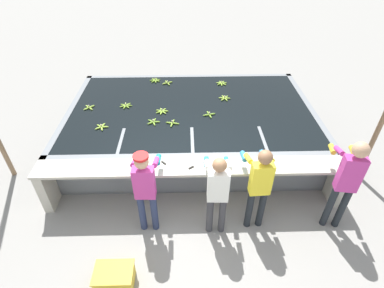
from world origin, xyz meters
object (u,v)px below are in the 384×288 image
(banana_bunch_floating_1, at_px, (209,114))
(banana_bunch_floating_5, at_px, (89,108))
(banana_bunch_floating_9, at_px, (167,83))
(knife_0, at_px, (195,166))
(banana_bunch_floating_10, at_px, (155,80))
(crate, at_px, (115,278))
(banana_bunch_floating_8, at_px, (162,111))
(worker_2, at_px, (259,183))
(banana_bunch_floating_6, at_px, (101,127))
(knife_1, at_px, (167,165))
(banana_bunch_floating_0, at_px, (222,83))
(banana_bunch_floating_4, at_px, (153,122))
(worker_3, at_px, (347,178))
(banana_bunch_floating_2, at_px, (172,123))
(banana_bunch_floating_7, at_px, (126,106))
(worker_1, at_px, (218,190))
(worker_0, at_px, (145,186))
(banana_bunch_floating_3, at_px, (225,98))

(banana_bunch_floating_1, xyz_separation_m, banana_bunch_floating_5, (-2.59, 0.35, 0.00))
(banana_bunch_floating_9, height_order, knife_0, banana_bunch_floating_9)
(banana_bunch_floating_10, bearing_deg, crate, -93.32)
(banana_bunch_floating_5, xyz_separation_m, banana_bunch_floating_10, (1.34, 1.31, -0.00))
(banana_bunch_floating_8, bearing_deg, worker_2, -54.22)
(banana_bunch_floating_6, xyz_separation_m, knife_0, (1.80, -1.20, -0.01))
(knife_1, relative_size, crate, 0.49)
(banana_bunch_floating_0, xyz_separation_m, banana_bunch_floating_4, (-1.57, -1.70, 0.00))
(worker_3, distance_m, banana_bunch_floating_10, 4.95)
(knife_1, bearing_deg, banana_bunch_floating_4, 103.95)
(banana_bunch_floating_2, distance_m, banana_bunch_floating_7, 1.27)
(banana_bunch_floating_2, bearing_deg, worker_1, -68.69)
(banana_bunch_floating_10, bearing_deg, banana_bunch_floating_9, -25.55)
(banana_bunch_floating_9, bearing_deg, crate, -97.29)
(worker_0, xyz_separation_m, worker_1, (1.10, -0.07, -0.03))
(banana_bunch_floating_4, xyz_separation_m, banana_bunch_floating_6, (-1.01, -0.16, 0.00))
(worker_1, distance_m, crate, 1.92)
(worker_0, bearing_deg, banana_bunch_floating_7, 105.04)
(banana_bunch_floating_10, bearing_deg, banana_bunch_floating_6, -113.76)
(banana_bunch_floating_6, relative_size, knife_0, 0.91)
(banana_bunch_floating_4, bearing_deg, knife_0, -59.52)
(banana_bunch_floating_3, distance_m, banana_bunch_floating_7, 2.22)
(worker_1, bearing_deg, banana_bunch_floating_3, 81.52)
(worker_0, height_order, worker_2, worker_2)
(worker_1, relative_size, worker_2, 0.97)
(banana_bunch_floating_3, bearing_deg, knife_0, -108.29)
(banana_bunch_floating_5, relative_size, banana_bunch_floating_6, 0.81)
(worker_1, bearing_deg, banana_bunch_floating_1, 89.25)
(worker_1, relative_size, banana_bunch_floating_5, 6.92)
(banana_bunch_floating_0, relative_size, banana_bunch_floating_10, 1.00)
(banana_bunch_floating_9, bearing_deg, banana_bunch_floating_4, -96.97)
(banana_bunch_floating_1, relative_size, banana_bunch_floating_4, 1.01)
(banana_bunch_floating_1, distance_m, knife_0, 1.64)
(banana_bunch_floating_3, bearing_deg, banana_bunch_floating_8, -159.00)
(knife_0, bearing_deg, knife_1, 174.59)
(banana_bunch_floating_1, distance_m, banana_bunch_floating_4, 1.18)
(worker_3, bearing_deg, worker_2, 178.58)
(worker_1, distance_m, knife_0, 0.67)
(banana_bunch_floating_2, distance_m, banana_bunch_floating_10, 2.03)
(banana_bunch_floating_3, distance_m, knife_1, 2.57)
(worker_3, bearing_deg, banana_bunch_floating_0, 113.09)
(banana_bunch_floating_10, relative_size, crate, 0.51)
(banana_bunch_floating_4, distance_m, banana_bunch_floating_5, 1.56)
(banana_bunch_floating_8, bearing_deg, banana_bunch_floating_2, -62.90)
(banana_bunch_floating_3, bearing_deg, worker_0, -118.50)
(banana_bunch_floating_6, xyz_separation_m, banana_bunch_floating_7, (0.36, 0.82, -0.00))
(banana_bunch_floating_4, height_order, knife_1, banana_bunch_floating_4)
(banana_bunch_floating_5, bearing_deg, knife_1, -47.22)
(worker_1, xyz_separation_m, banana_bunch_floating_1, (0.03, 2.19, -0.03))
(banana_bunch_floating_2, relative_size, banana_bunch_floating_3, 1.00)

